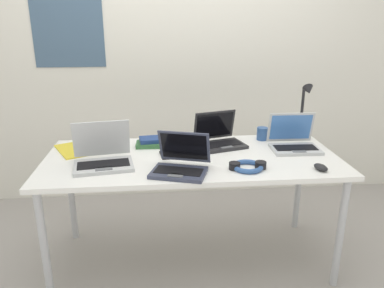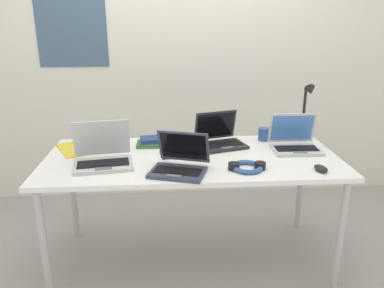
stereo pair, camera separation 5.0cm
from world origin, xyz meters
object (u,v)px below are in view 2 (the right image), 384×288
Objects in this scene: computer_mouse at (321,168)px; paper_folder_mid_desk at (79,148)px; laptop_back_right at (220,139)px; cell_phone at (166,155)px; laptop_by_keyboard at (179,164)px; laptop_front_left at (103,156)px; headphones at (247,167)px; coffee_mug at (264,134)px; laptop_mid_desk at (295,143)px; book_stack at (151,142)px; desk_lamp at (306,112)px.

computer_mouse is 0.31× the size of paper_folder_mid_desk.
cell_phone is (-0.36, -0.17, -0.04)m from laptop_back_right.
laptop_front_left is at bearing 161.97° from laptop_by_keyboard.
paper_folder_mid_desk is at bearing -179.69° from laptop_back_right.
laptop_back_right is 1.65× the size of headphones.
laptop_back_right is at bearing 118.52° from computer_mouse.
laptop_back_right is 1.14× the size of paper_folder_mid_desk.
coffee_mug is at bearing 66.37° from headphones.
laptop_back_right reaches higher than computer_mouse.
laptop_by_keyboard is 0.27m from cell_phone.
headphones is (0.82, -0.14, -0.03)m from laptop_front_left.
laptop_mid_desk is 2.27× the size of cell_phone.
book_stack is (-0.46, 0.03, -0.02)m from laptop_back_right.
cell_phone reaches higher than paper_folder_mid_desk.
desk_lamp is at bearing 2.91° from book_stack.
coffee_mug is (0.23, 0.52, 0.03)m from headphones.
desk_lamp is 2.94× the size of cell_phone.
laptop_mid_desk reaches higher than cell_phone.
laptop_back_right is 2.60× the size of cell_phone.
paper_folder_mid_desk is at bearing 155.51° from cell_phone.
computer_mouse reaches higher than paper_folder_mid_desk.
coffee_mug is (1.25, 0.10, 0.04)m from paper_folder_mid_desk.
laptop_back_right is at bearing 166.19° from laptop_mid_desk.
laptop_by_keyboard is 3.22× the size of coffee_mug.
paper_folder_mid_desk is 2.74× the size of coffee_mug.
laptop_mid_desk is at bearing -13.81° from laptop_back_right.
headphones is at bearing -77.87° from laptop_back_right.
laptop_front_left is at bearing -158.34° from laptop_back_right.
computer_mouse reaches higher than cell_phone.
laptop_by_keyboard is at bearing -69.65° from book_stack.
book_stack is at bearing 176.66° from laptop_back_right.
laptop_back_right is at bearing -172.32° from desk_lamp.
laptop_back_right is at bearing 21.66° from laptop_front_left.
book_stack is (-0.17, 0.46, -0.02)m from laptop_by_keyboard.
cell_phone is (0.37, 0.12, -0.04)m from laptop_front_left.
laptop_front_left is 1.20× the size of laptop_mid_desk.
laptop_back_right is 0.95× the size of laptop_front_left.
cell_phone is at bearing -154.57° from laptop_back_right.
laptop_mid_desk is 1.41m from paper_folder_mid_desk.
paper_folder_mid_desk is at bearing 146.31° from laptop_by_keyboard.
laptop_back_right reaches higher than paper_folder_mid_desk.
laptop_mid_desk is 2.73× the size of coffee_mug.
book_stack is at bearing 140.50° from headphones.
laptop_back_right is 0.93m from paper_folder_mid_desk.
laptop_back_right is 0.78m from laptop_front_left.
laptop_mid_desk is at bearing -4.08° from cell_phone.
coffee_mug is (0.68, 0.27, 0.04)m from cell_phone.
laptop_back_right is 3.68× the size of computer_mouse.
laptop_back_right is 0.52m from laptop_by_keyboard.
laptop_back_right is (-0.60, -0.08, -0.15)m from desk_lamp.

